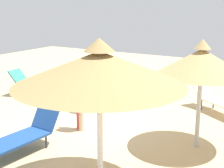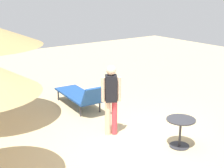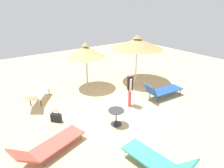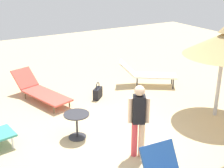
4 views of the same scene
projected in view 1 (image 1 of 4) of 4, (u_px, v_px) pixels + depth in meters
name	position (u px, v px, depth m)	size (l,w,h in m)	color
ground	(94.00, 122.00, 9.59)	(24.00, 24.00, 0.10)	tan
parasol_umbrella_back	(202.00, 62.00, 7.41)	(2.05, 2.05, 2.51)	#B2B2B7
parasol_umbrella_far_right	(99.00, 68.00, 5.47)	(2.86, 2.86, 2.73)	white
lounge_chair_center	(20.00, 136.00, 7.48)	(2.14, 0.85, 0.87)	#1E478C
lounge_chair_front	(35.00, 85.00, 11.91)	(0.91, 2.07, 0.92)	teal
lounge_chair_near_right	(215.00, 98.00, 10.25)	(1.55, 1.90, 0.86)	silver
lounge_chair_edge	(124.00, 84.00, 12.56)	(2.36, 1.28, 0.78)	#CC4C3F
person_standing_far_left	(80.00, 96.00, 8.71)	(0.32, 0.39, 1.63)	#D83F4C
handbag	(154.00, 98.00, 11.16)	(0.40, 0.42, 0.53)	black
side_table_round	(85.00, 98.00, 10.36)	(0.61, 0.61, 0.62)	#2D2D33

